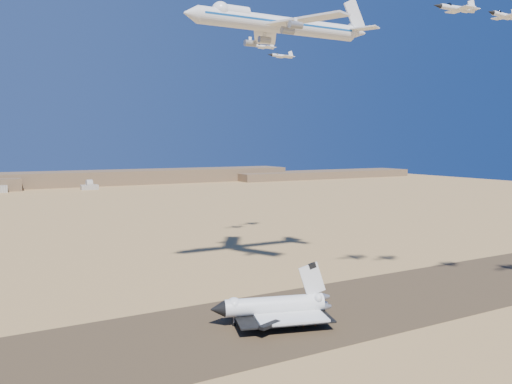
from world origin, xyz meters
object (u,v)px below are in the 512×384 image
crew_a (304,325)px  chase_jet_b (504,15)px  crew_c (309,321)px  chase_jet_a (456,8)px  shuttle (273,307)px  chase_jet_f (281,56)px  crew_b (315,323)px  chase_jet_e (263,47)px  carrier_747 (275,24)px

crew_a → chase_jet_b: 111.65m
crew_c → chase_jet_a: bearing=-148.4°
shuttle → chase_jet_f: chase_jet_f is taller
crew_b → chase_jet_e: (34.86, 93.14, 97.37)m
crew_c → chase_jet_b: 110.32m
shuttle → chase_jet_b: size_ratio=2.40×
crew_c → chase_jet_f: (51.34, 99.83, 95.68)m
carrier_747 → chase_jet_e: carrier_747 is taller
shuttle → chase_jet_b: 113.18m
crew_c → chase_jet_e: (35.88, 91.17, 97.36)m
crew_b → chase_jet_b: chase_jet_b is taller
shuttle → crew_c: bearing=-18.4°
chase_jet_a → carrier_747: bearing=133.4°
crew_b → crew_c: crew_c is taller
crew_c → chase_jet_e: bearing=-69.7°
carrier_747 → crew_b: carrier_747 is taller
shuttle → crew_c: shuttle is taller
carrier_747 → crew_c: (-10.85, -38.45, -94.04)m
carrier_747 → chase_jet_b: bearing=-46.1°
crew_c → chase_jet_a: size_ratio=0.10×
chase_jet_f → crew_b: bearing=-120.8°
carrier_747 → crew_a: carrier_747 is taller
carrier_747 → crew_c: 102.18m
shuttle → crew_a: 10.17m
chase_jet_e → crew_c: bearing=-118.2°
crew_a → chase_jet_f: size_ratio=0.11×
crew_b → chase_jet_b: bearing=-106.9°
crew_a → crew_c: size_ratio=0.97×
chase_jet_a → chase_jet_e: bearing=102.1°
carrier_747 → crew_a: size_ratio=44.88×
chase_jet_b → crew_a: bearing=162.5°
crew_c → crew_a: bearing=69.1°
crew_a → chase_jet_e: bearing=-6.9°
carrier_747 → chase_jet_f: bearing=58.0°
carrier_747 → chase_jet_a: 59.65m
shuttle → chase_jet_e: (44.49, 85.26, 93.48)m
crew_a → chase_jet_f: bearing=-12.4°
crew_b → crew_a: bearing=77.4°
chase_jet_a → chase_jet_e: chase_jet_e is taller
crew_b → chase_jet_b: (59.22, -13.67, 91.10)m
crew_a → carrier_747: bearing=-3.1°
crew_b → chase_jet_f: (50.32, 101.80, 95.68)m
chase_jet_e → crew_a: bearing=-119.4°
crew_a → shuttle: bearing=54.6°
crew_b → chase_jet_a: 104.42m
shuttle → carrier_747: (19.45, 32.54, 90.16)m
crew_a → chase_jet_a: chase_jet_a is taller
carrier_747 → chase_jet_b: 73.30m
crew_a → chase_jet_a: size_ratio=0.10×
carrier_747 → chase_jet_f: 73.55m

